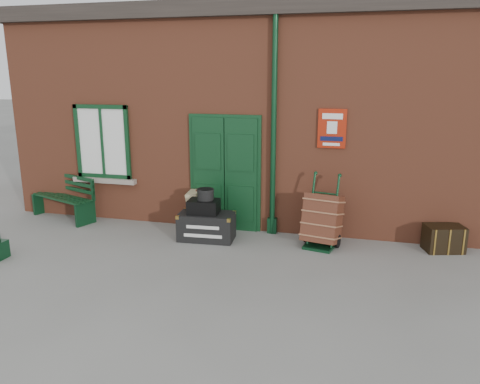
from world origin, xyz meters
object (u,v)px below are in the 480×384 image
(houdini_trunk, at_px, (207,226))
(porter_trolley, at_px, (322,219))
(dark_trunk, at_px, (444,238))
(bench, at_px, (65,196))

(houdini_trunk, distance_m, porter_trolley, 2.12)
(houdini_trunk, relative_size, dark_trunk, 1.59)
(bench, distance_m, houdini_trunk, 3.38)
(houdini_trunk, height_order, dark_trunk, houdini_trunk)
(bench, relative_size, dark_trunk, 2.54)
(dark_trunk, bearing_deg, houdini_trunk, 170.57)
(bench, distance_m, porter_trolley, 5.44)
(bench, bearing_deg, dark_trunk, 20.17)
(bench, height_order, porter_trolley, porter_trolley)
(bench, bearing_deg, porter_trolley, 17.02)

